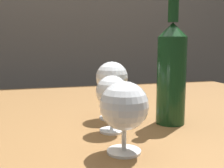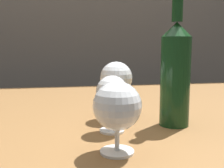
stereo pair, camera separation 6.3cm
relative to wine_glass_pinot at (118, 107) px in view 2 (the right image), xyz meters
The scene contains 5 objects.
dining_table 0.40m from the wine_glass_pinot, 90.30° to the left, with size 1.56×0.95×0.76m.
wine_glass_pinot is the anchor object (origin of this frame).
wine_glass_cabernet 0.13m from the wine_glass_pinot, 85.16° to the left, with size 0.07×0.07×0.13m.
wine_glass_chardonnay 0.24m from the wine_glass_pinot, 80.08° to the left, with size 0.09×0.09×0.16m.
wine_bottle 0.24m from the wine_glass_pinot, 41.62° to the left, with size 0.07×0.07×0.34m.
Camera 2 is at (-0.10, -0.85, 0.96)m, focal length 44.78 mm.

